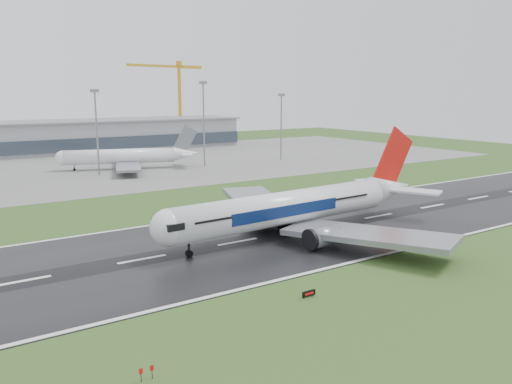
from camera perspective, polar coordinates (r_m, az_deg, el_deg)
ground at (r=94.25m, az=-12.65°, el=-7.41°), size 520.00×520.00×0.00m
runway at (r=94.24m, az=-12.65°, el=-7.38°), size 400.00×45.00×0.10m
apron at (r=213.45m, az=-24.58°, el=2.11°), size 400.00×130.00×0.08m
terminal at (r=271.82m, az=-26.67°, el=5.23°), size 240.00×36.00×15.00m
main_airliner at (r=107.10m, az=5.36°, el=0.74°), size 72.90×69.79×20.48m
parked_airliner at (r=206.00m, az=-14.39°, el=4.76°), size 68.50×66.08×16.18m
tower_crane at (r=312.90m, az=-8.52°, el=9.88°), size 48.66×7.96×47.74m
runway_sign at (r=76.21m, az=5.94°, el=-11.28°), size 2.26×1.00×1.04m
floodmast_3 at (r=191.98m, az=-17.38°, el=6.17°), size 0.64×0.64×29.62m
floodmast_4 at (r=207.66m, az=-5.87°, el=7.39°), size 0.64×0.64×32.90m
floodmast_5 at (r=227.97m, az=2.83°, el=7.14°), size 0.64×0.64×28.05m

